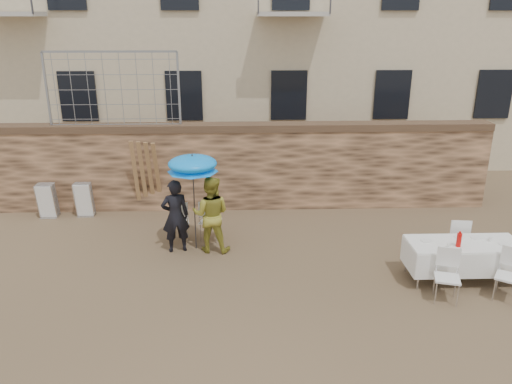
{
  "coord_description": "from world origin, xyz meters",
  "views": [
    {
      "loc": [
        0.08,
        -7.41,
        4.8
      ],
      "look_at": [
        0.4,
        2.2,
        1.4
      ],
      "focal_mm": 35.0,
      "sensor_mm": 36.0,
      "label": 1
    }
  ],
  "objects_px": {
    "soda_bottle": "(459,240)",
    "table_chair_back": "(456,239)",
    "man_suit": "(175,216)",
    "table_chair_front_left": "(447,277)",
    "couple_chair_right": "(210,220)",
    "banquet_table": "(465,245)",
    "chair_stack_left": "(49,199)",
    "woman_dress": "(211,214)",
    "umbrella": "(193,167)",
    "chair_stack_right": "(85,198)",
    "couple_chair_left": "(179,220)",
    "table_chair_front_right": "(509,276)"
  },
  "relations": [
    {
      "from": "man_suit",
      "to": "umbrella",
      "type": "relative_size",
      "value": 0.81
    },
    {
      "from": "banquet_table",
      "to": "table_chair_front_left",
      "type": "height_order",
      "value": "table_chair_front_left"
    },
    {
      "from": "soda_bottle",
      "to": "table_chair_back",
      "type": "xyz_separation_m",
      "value": [
        0.4,
        0.95,
        -0.43
      ]
    },
    {
      "from": "woman_dress",
      "to": "umbrella",
      "type": "xyz_separation_m",
      "value": [
        -0.35,
        0.1,
        1.03
      ]
    },
    {
      "from": "woman_dress",
      "to": "soda_bottle",
      "type": "bearing_deg",
      "value": 169.01
    },
    {
      "from": "chair_stack_left",
      "to": "table_chair_front_left",
      "type": "bearing_deg",
      "value": -27.0
    },
    {
      "from": "woman_dress",
      "to": "umbrella",
      "type": "distance_m",
      "value": 1.09
    },
    {
      "from": "soda_bottle",
      "to": "table_chair_front_left",
      "type": "xyz_separation_m",
      "value": [
        -0.4,
        -0.6,
        -0.43
      ]
    },
    {
      "from": "table_chair_front_left",
      "to": "chair_stack_left",
      "type": "bearing_deg",
      "value": 169.05
    },
    {
      "from": "chair_stack_right",
      "to": "table_chair_back",
      "type": "bearing_deg",
      "value": -18.25
    },
    {
      "from": "banquet_table",
      "to": "table_chair_back",
      "type": "bearing_deg",
      "value": 75.96
    },
    {
      "from": "chair_stack_left",
      "to": "chair_stack_right",
      "type": "relative_size",
      "value": 1.0
    },
    {
      "from": "man_suit",
      "to": "couple_chair_left",
      "type": "distance_m",
      "value": 0.64
    },
    {
      "from": "couple_chair_left",
      "to": "banquet_table",
      "type": "relative_size",
      "value": 0.46
    },
    {
      "from": "soda_bottle",
      "to": "table_chair_back",
      "type": "height_order",
      "value": "soda_bottle"
    },
    {
      "from": "couple_chair_right",
      "to": "chair_stack_left",
      "type": "distance_m",
      "value": 4.42
    },
    {
      "from": "man_suit",
      "to": "chair_stack_right",
      "type": "bearing_deg",
      "value": -54.59
    },
    {
      "from": "couple_chair_left",
      "to": "chair_stack_left",
      "type": "bearing_deg",
      "value": -32.61
    },
    {
      "from": "couple_chair_right",
      "to": "table_chair_back",
      "type": "relative_size",
      "value": 1.0
    },
    {
      "from": "chair_stack_right",
      "to": "couple_chair_right",
      "type": "bearing_deg",
      "value": -25.72
    },
    {
      "from": "soda_bottle",
      "to": "table_chair_back",
      "type": "relative_size",
      "value": 0.27
    },
    {
      "from": "woman_dress",
      "to": "table_chair_back",
      "type": "height_order",
      "value": "woman_dress"
    },
    {
      "from": "couple_chair_left",
      "to": "table_chair_back",
      "type": "bearing_deg",
      "value": 160.2
    },
    {
      "from": "man_suit",
      "to": "table_chair_front_left",
      "type": "relative_size",
      "value": 1.67
    },
    {
      "from": "couple_chair_left",
      "to": "couple_chair_right",
      "type": "distance_m",
      "value": 0.7
    },
    {
      "from": "man_suit",
      "to": "table_chair_back",
      "type": "height_order",
      "value": "man_suit"
    },
    {
      "from": "man_suit",
      "to": "couple_chair_right",
      "type": "relative_size",
      "value": 1.67
    },
    {
      "from": "soda_bottle",
      "to": "table_chair_front_right",
      "type": "relative_size",
      "value": 0.27
    },
    {
      "from": "table_chair_back",
      "to": "chair_stack_right",
      "type": "height_order",
      "value": "table_chair_back"
    },
    {
      "from": "table_chair_back",
      "to": "chair_stack_left",
      "type": "xyz_separation_m",
      "value": [
        -9.24,
        2.75,
        -0.02
      ]
    },
    {
      "from": "umbrella",
      "to": "table_chair_back",
      "type": "height_order",
      "value": "umbrella"
    },
    {
      "from": "banquet_table",
      "to": "table_chair_front_left",
      "type": "xyz_separation_m",
      "value": [
        -0.6,
        -0.75,
        -0.25
      ]
    },
    {
      "from": "couple_chair_right",
      "to": "chair_stack_right",
      "type": "distance_m",
      "value": 3.59
    },
    {
      "from": "couple_chair_right",
      "to": "chair_stack_right",
      "type": "bearing_deg",
      "value": -10.06
    },
    {
      "from": "woman_dress",
      "to": "banquet_table",
      "type": "height_order",
      "value": "woman_dress"
    },
    {
      "from": "man_suit",
      "to": "banquet_table",
      "type": "relative_size",
      "value": 0.76
    },
    {
      "from": "chair_stack_left",
      "to": "table_chair_front_right",
      "type": "bearing_deg",
      "value": -24.26
    },
    {
      "from": "banquet_table",
      "to": "soda_bottle",
      "type": "xyz_separation_m",
      "value": [
        -0.2,
        -0.15,
        0.17
      ]
    },
    {
      "from": "couple_chair_right",
      "to": "chair_stack_right",
      "type": "relative_size",
      "value": 1.04
    },
    {
      "from": "table_chair_front_left",
      "to": "couple_chair_left",
      "type": "bearing_deg",
      "value": 167.34
    },
    {
      "from": "table_chair_front_left",
      "to": "chair_stack_right",
      "type": "relative_size",
      "value": 1.04
    },
    {
      "from": "table_chair_back",
      "to": "chair_stack_right",
      "type": "relative_size",
      "value": 1.04
    },
    {
      "from": "soda_bottle",
      "to": "table_chair_front_left",
      "type": "relative_size",
      "value": 0.27
    },
    {
      "from": "banquet_table",
      "to": "chair_stack_left",
      "type": "distance_m",
      "value": 9.71
    },
    {
      "from": "couple_chair_right",
      "to": "soda_bottle",
      "type": "height_order",
      "value": "soda_bottle"
    },
    {
      "from": "soda_bottle",
      "to": "table_chair_front_right",
      "type": "bearing_deg",
      "value": -40.6
    },
    {
      "from": "banquet_table",
      "to": "umbrella",
      "type": "bearing_deg",
      "value": 163.51
    },
    {
      "from": "man_suit",
      "to": "table_chair_back",
      "type": "bearing_deg",
      "value": 158.86
    },
    {
      "from": "table_chair_front_right",
      "to": "table_chair_back",
      "type": "height_order",
      "value": "same"
    },
    {
      "from": "soda_bottle",
      "to": "table_chair_front_right",
      "type": "height_order",
      "value": "soda_bottle"
    }
  ]
}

